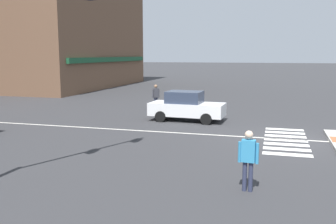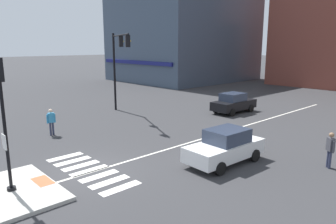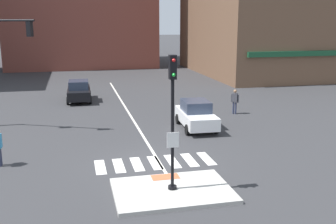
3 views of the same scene
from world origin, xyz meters
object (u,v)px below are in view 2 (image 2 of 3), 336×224
pedestrian_at_curb_left (51,120)px  signal_pole (3,113)px  pedestrian_waiting_far_side (330,147)px  car_white_eastbound_mid (225,146)px  car_black_westbound_distant (234,103)px  traffic_light_mast (118,57)px

pedestrian_at_curb_left → signal_pole: bearing=-33.7°
pedestrian_waiting_far_side → car_white_eastbound_mid: bearing=-141.0°
signal_pole → car_black_westbound_distant: size_ratio=1.19×
signal_pole → pedestrian_waiting_far_side: bearing=58.0°
car_white_eastbound_mid → signal_pole: bearing=-112.5°
car_white_eastbound_mid → pedestrian_at_curb_left: size_ratio=2.50×
signal_pole → pedestrian_waiting_far_side: size_ratio=2.95×
signal_pole → pedestrian_at_curb_left: signal_pole is taller
car_black_westbound_distant → pedestrian_at_curb_left: pedestrian_at_curb_left is taller
car_white_eastbound_mid → car_black_westbound_distant: size_ratio=1.01×
car_black_westbound_distant → pedestrian_waiting_far_side: size_ratio=2.48×
car_white_eastbound_mid → pedestrian_waiting_far_side: (3.62, 2.94, 0.17)m
pedestrian_waiting_far_side → traffic_light_mast: bearing=-178.6°
signal_pole → traffic_light_mast: traffic_light_mast is taller
car_white_eastbound_mid → car_black_westbound_distant: 11.80m
pedestrian_at_curb_left → car_black_westbound_distant: bearing=75.3°
car_white_eastbound_mid → traffic_light_mast: bearing=168.4°
car_black_westbound_distant → pedestrian_at_curb_left: 14.34m
pedestrian_waiting_far_side → car_black_westbound_distant: bearing=145.9°
car_white_eastbound_mid → pedestrian_at_curb_left: 10.95m
car_white_eastbound_mid → pedestrian_at_curb_left: bearing=-158.3°
signal_pole → car_white_eastbound_mid: 9.48m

